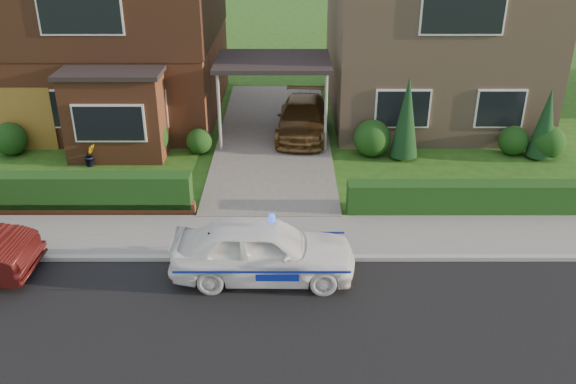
{
  "coord_description": "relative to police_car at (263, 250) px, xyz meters",
  "views": [
    {
      "loc": [
        0.48,
        -8.94,
        7.61
      ],
      "look_at": [
        0.49,
        3.5,
        1.55
      ],
      "focal_mm": 38.0,
      "sensor_mm": 36.0,
      "label": 1
    }
  ],
  "objects": [
    {
      "name": "ground",
      "position": [
        0.05,
        -2.4,
        -0.68
      ],
      "size": [
        120.0,
        120.0,
        0.0
      ],
      "primitive_type": "plane",
      "color": "#254913",
      "rests_on": "ground"
    },
    {
      "name": "road",
      "position": [
        0.05,
        -2.4,
        -0.68
      ],
      "size": [
        60.0,
        6.0,
        0.02
      ],
      "primitive_type": "cube",
      "color": "black",
      "rests_on": "ground"
    },
    {
      "name": "kerb",
      "position": [
        0.05,
        0.65,
        -0.62
      ],
      "size": [
        60.0,
        0.16,
        0.12
      ],
      "primitive_type": "cube",
      "color": "#9E9993",
      "rests_on": "ground"
    },
    {
      "name": "sidewalk",
      "position": [
        0.05,
        1.7,
        -0.63
      ],
      "size": [
        60.0,
        2.0,
        0.1
      ],
      "primitive_type": "cube",
      "color": "slate",
      "rests_on": "ground"
    },
    {
      "name": "driveway",
      "position": [
        0.05,
        8.6,
        -0.62
      ],
      "size": [
        3.8,
        12.0,
        0.12
      ],
      "primitive_type": "cube",
      "color": "#666059",
      "rests_on": "ground"
    },
    {
      "name": "house_left",
      "position": [
        -5.73,
        11.5,
        3.13
      ],
      "size": [
        7.5,
        9.53,
        7.25
      ],
      "color": "brown",
      "rests_on": "ground"
    },
    {
      "name": "house_right",
      "position": [
        5.85,
        11.59,
        2.98
      ],
      "size": [
        7.5,
        8.06,
        7.25
      ],
      "color": "#93755A",
      "rests_on": "ground"
    },
    {
      "name": "carport_link",
      "position": [
        0.05,
        8.55,
        1.97
      ],
      "size": [
        3.8,
        3.0,
        2.77
      ],
      "color": "black",
      "rests_on": "ground"
    },
    {
      "name": "garage_door",
      "position": [
        -8.2,
        7.56,
        0.37
      ],
      "size": [
        2.2,
        0.1,
        2.1
      ],
      "primitive_type": "cube",
      "color": "olive",
      "rests_on": "ground"
    },
    {
      "name": "dwarf_wall",
      "position": [
        -5.75,
        2.9,
        -0.5
      ],
      "size": [
        7.7,
        0.25,
        0.36
      ],
      "primitive_type": "cube",
      "color": "brown",
      "rests_on": "ground"
    },
    {
      "name": "hedge_left",
      "position": [
        -5.75,
        3.05,
        -0.68
      ],
      "size": [
        7.5,
        0.55,
        0.9
      ],
      "primitive_type": "cube",
      "color": "#173811",
      "rests_on": "ground"
    },
    {
      "name": "hedge_right",
      "position": [
        5.85,
        2.95,
        -0.68
      ],
      "size": [
        7.5,
        0.55,
        0.8
      ],
      "primitive_type": "cube",
      "color": "#173811",
      "rests_on": "ground"
    },
    {
      "name": "shrub_left_far",
      "position": [
        -8.45,
        7.1,
        -0.14
      ],
      "size": [
        1.08,
        1.08,
        1.08
      ],
      "primitive_type": "sphere",
      "color": "#173811",
      "rests_on": "ground"
    },
    {
      "name": "shrub_left_mid",
      "position": [
        -3.95,
        6.9,
        -0.02
      ],
      "size": [
        1.32,
        1.32,
        1.32
      ],
      "primitive_type": "sphere",
      "color": "#173811",
      "rests_on": "ground"
    },
    {
      "name": "shrub_left_near",
      "position": [
        -2.35,
        7.2,
        -0.26
      ],
      "size": [
        0.84,
        0.84,
        0.84
      ],
      "primitive_type": "sphere",
      "color": "#173811",
      "rests_on": "ground"
    },
    {
      "name": "shrub_right_near",
      "position": [
        3.25,
        7.0,
        -0.08
      ],
      "size": [
        1.2,
        1.2,
        1.2
      ],
      "primitive_type": "sphere",
      "color": "#173811",
      "rests_on": "ground"
    },
    {
      "name": "shrub_right_mid",
      "position": [
        7.85,
        7.1,
        -0.2
      ],
      "size": [
        0.96,
        0.96,
        0.96
      ],
      "primitive_type": "sphere",
      "color": "#173811",
      "rests_on": "ground"
    },
    {
      "name": "shrub_right_far",
      "position": [
        8.85,
        6.8,
        -0.14
      ],
      "size": [
        1.08,
        1.08,
        1.08
      ],
      "primitive_type": "sphere",
      "color": "#173811",
      "rests_on": "ground"
    },
    {
      "name": "conifer_a",
      "position": [
        4.25,
        6.8,
        0.62
      ],
      "size": [
        0.9,
        0.9,
        2.6
      ],
      "primitive_type": "cone",
      "color": "black",
      "rests_on": "ground"
    },
    {
      "name": "conifer_b",
      "position": [
        8.65,
        6.8,
        0.42
      ],
      "size": [
        0.9,
        0.9,
        2.2
      ],
      "primitive_type": "cone",
      "color": "black",
      "rests_on": "ground"
    },
    {
      "name": "police_car",
      "position": [
        0.0,
        0.0,
        0.0
      ],
      "size": [
        3.68,
        4.02,
        1.53
      ],
      "rotation": [
        0.0,
        0.0,
        1.56
      ],
      "color": "white",
      "rests_on": "ground"
    },
    {
      "name": "driveway_car",
      "position": [
        1.05,
        8.68,
        0.03
      ],
      "size": [
        1.99,
        4.21,
        1.19
      ],
      "primitive_type": "imported",
      "rotation": [
        0.0,
        0.0,
        -0.08
      ],
      "color": "brown",
      "rests_on": "driveway"
    },
    {
      "name": "potted_plant_a",
      "position": [
        -4.7,
        3.84,
        -0.29
      ],
      "size": [
        0.42,
        0.29,
        0.79
      ],
      "primitive_type": "imported",
      "rotation": [
        0.0,
        0.0,
        -0.02
      ],
      "color": "gray",
      "rests_on": "ground"
    },
    {
      "name": "potted_plant_b",
      "position": [
        -5.6,
        6.15,
        -0.32
      ],
      "size": [
        0.5,
        0.48,
        0.71
      ],
      "primitive_type": "imported",
      "rotation": [
        0.0,
        0.0,
        0.6
      ],
      "color": "gray",
      "rests_on": "ground"
    },
    {
      "name": "potted_plant_c",
      "position": [
        -2.45,
        3.6,
        -0.31
      ],
      "size": [
        0.53,
        0.53,
        0.75
      ],
      "primitive_type": "imported",
      "rotation": [
        0.0,
        0.0,
        1.26
      ],
      "color": "gray",
      "rests_on": "ground"
    }
  ]
}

